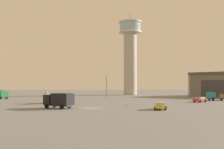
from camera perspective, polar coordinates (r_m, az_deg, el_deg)
ground_plane at (r=54.71m, az=-4.41°, el=-6.97°), size 400.00×400.00×0.00m
control_tower at (r=127.83m, az=3.78°, el=4.76°), size 10.49×10.49×37.85m
airplane_orange at (r=70.30m, az=-11.42°, el=-4.68°), size 7.88×9.81×3.09m
truck_fuel_tanker_green at (r=98.25m, az=-22.17°, el=-3.69°), size 6.53×6.38×3.04m
truck_box_black at (r=54.94m, az=-10.88°, el=-5.17°), size 6.34×5.19×2.96m
truck_flatbed_teal at (r=86.35m, az=20.49°, el=-4.29°), size 6.55×3.88×2.38m
car_yellow at (r=52.45m, az=9.98°, el=-6.34°), size 2.91×4.84×1.37m
car_red at (r=77.06m, az=17.74°, el=-4.92°), size 4.33×4.13×1.37m
light_post_west at (r=107.85m, az=-1.18°, el=-1.89°), size 0.44×0.44×8.53m
light_post_east at (r=100.01m, az=15.50°, el=-1.49°), size 0.44×0.44×9.51m
traffic_cone_near_left at (r=60.96m, az=3.05°, el=-6.17°), size 0.36×0.36×0.65m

